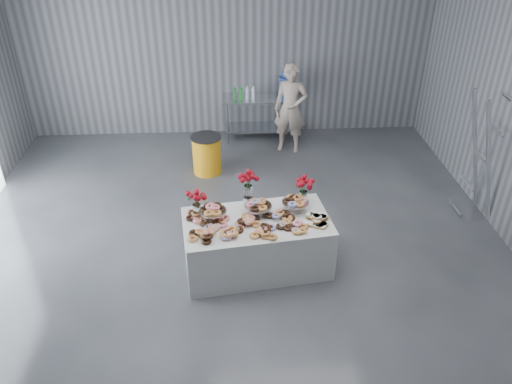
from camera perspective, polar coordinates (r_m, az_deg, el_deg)
ground at (r=6.86m, az=-2.73°, el=-8.92°), size 9.00×9.00×0.00m
room_walls at (r=5.59m, az=-6.31°, el=12.48°), size 8.04×9.04×4.02m
display_table at (r=6.70m, az=0.09°, el=-5.91°), size 2.02×1.24×0.75m
prep_table at (r=10.09m, az=0.47°, el=9.32°), size 1.50×0.60×0.90m
donut_mounds at (r=6.41m, az=0.12°, el=-3.21°), size 1.90×1.03×0.09m
cake_stand_left at (r=6.46m, az=-4.96°, el=-2.03°), size 0.36×0.36×0.17m
cake_stand_mid at (r=6.53m, az=0.27°, el=-1.49°), size 0.36×0.36×0.17m
cake_stand_right at (r=6.63m, az=4.52°, el=-1.03°), size 0.36×0.36×0.17m
danish_pile at (r=6.49m, az=6.87°, el=-2.89°), size 0.48×0.48×0.11m
bouquet_left at (r=6.45m, az=-6.89°, el=-0.57°), size 0.26×0.26×0.42m
bouquet_right at (r=6.71m, az=5.49°, el=0.90°), size 0.26×0.26×0.42m
bouquet_center at (r=6.55m, az=-0.92°, el=1.11°), size 0.26×0.26×0.57m
water_jug at (r=9.95m, az=3.43°, el=12.19°), size 0.28×0.28×0.55m
drink_bottles at (r=9.83m, az=-1.38°, el=11.29°), size 0.54×0.08×0.27m
person at (r=9.58m, az=3.96°, el=9.49°), size 0.71×0.55×1.71m
trash_barrel at (r=8.98m, az=-5.65°, el=4.30°), size 0.55×0.55×0.70m
stepladder at (r=8.15m, az=24.36°, el=3.67°), size 0.71×0.51×2.03m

